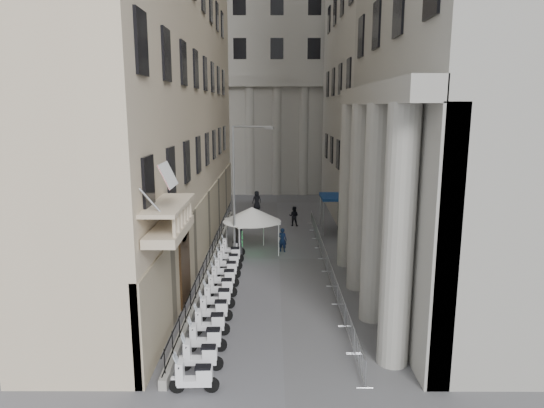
{
  "coord_description": "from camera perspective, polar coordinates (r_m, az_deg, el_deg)",
  "views": [
    {
      "loc": [
        -0.41,
        -11.41,
        9.83
      ],
      "look_at": [
        -0.47,
        15.15,
        4.5
      ],
      "focal_mm": 32.0,
      "sensor_mm": 36.0,
      "label": 1
    }
  ],
  "objects": [
    {
      "name": "blue_awning",
      "position": [
        38.94,
        6.86,
        -3.36
      ],
      "size": [
        1.6,
        3.0,
        3.0
      ],
      "primitive_type": null,
      "color": "navy",
      "rests_on": "ground"
    },
    {
      "name": "barrier_0",
      "position": [
        19.72,
        10.21,
        -18.73
      ],
      "size": [
        0.6,
        2.4,
        1.1
      ],
      "primitive_type": null,
      "color": "#B5B8BD",
      "rests_on": "ground"
    },
    {
      "name": "scooter_5",
      "position": [
        24.77,
        -6.36,
        -12.11
      ],
      "size": [
        1.42,
        0.6,
        1.5
      ],
      "primitive_type": null,
      "rotation": [
        0.0,
        0.0,
        1.6
      ],
      "color": "white",
      "rests_on": "ground"
    },
    {
      "name": "security_tent",
      "position": [
        32.33,
        -1.29,
        -1.43
      ],
      "size": [
        3.95,
        3.95,
        3.21
      ],
      "color": "white",
      "rests_on": "ground"
    },
    {
      "name": "scooter_6",
      "position": [
        26.09,
        -6.0,
        -10.85
      ],
      "size": [
        1.42,
        0.6,
        1.5
      ],
      "primitive_type": null,
      "rotation": [
        0.0,
        0.0,
        1.6
      ],
      "color": "white",
      "rests_on": "ground"
    },
    {
      "name": "scooter_7",
      "position": [
        27.43,
        -5.68,
        -9.71
      ],
      "size": [
        1.42,
        0.6,
        1.5
      ],
      "primitive_type": null,
      "rotation": [
        0.0,
        0.0,
        1.6
      ],
      "color": "white",
      "rests_on": "ground"
    },
    {
      "name": "pedestrian_c",
      "position": [
        47.27,
        -1.8,
        0.46
      ],
      "size": [
        1.02,
        0.82,
        1.81
      ],
      "primitive_type": "imported",
      "rotation": [
        0.0,
        0.0,
        3.46
      ],
      "color": "black",
      "rests_on": "ground"
    },
    {
      "name": "pedestrian_a",
      "position": [
        33.45,
        1.23,
        -4.24
      ],
      "size": [
        0.71,
        0.58,
        1.68
      ],
      "primitive_type": "imported",
      "rotation": [
        0.0,
        0.0,
        2.81
      ],
      "color": "#0D1937",
      "rests_on": "ground"
    },
    {
      "name": "pedestrian_b",
      "position": [
        40.7,
        2.58,
        -1.44
      ],
      "size": [
        0.94,
        0.81,
        1.67
      ],
      "primitive_type": "imported",
      "rotation": [
        0.0,
        0.0,
        2.9
      ],
      "color": "black",
      "rests_on": "ground"
    },
    {
      "name": "scooter_9",
      "position": [
        30.13,
        -5.13,
        -7.74
      ],
      "size": [
        1.42,
        0.6,
        1.5
      ],
      "primitive_type": null,
      "rotation": [
        0.0,
        0.0,
        1.6
      ],
      "color": "white",
      "rests_on": "ground"
    },
    {
      "name": "scooter_1",
      "position": [
        19.64,
        -8.33,
        -18.8
      ],
      "size": [
        1.42,
        0.6,
        1.5
      ],
      "primitive_type": null,
      "rotation": [
        0.0,
        0.0,
        1.6
      ],
      "color": "white",
      "rests_on": "ground"
    },
    {
      "name": "barrier_7",
      "position": [
        35.82,
        5.38,
        -4.63
      ],
      "size": [
        0.6,
        2.4,
        1.1
      ],
      "primitive_type": null,
      "color": "#B5B8BD",
      "rests_on": "ground"
    },
    {
      "name": "scooter_0",
      "position": [
        18.42,
        -9.03,
        -21.04
      ],
      "size": [
        1.42,
        0.6,
        1.5
      ],
      "primitive_type": null,
      "rotation": [
        0.0,
        0.0,
        1.6
      ],
      "color": "white",
      "rests_on": "ground"
    },
    {
      "name": "barrier_5",
      "position": [
        31.06,
        6.22,
        -7.17
      ],
      "size": [
        0.6,
        2.4,
        1.1
      ],
      "primitive_type": null,
      "color": "#B5B8BD",
      "rests_on": "ground"
    },
    {
      "name": "far_building",
      "position": [
        59.63,
        0.54,
        16.32
      ],
      "size": [
        22.0,
        10.0,
        30.0
      ],
      "primitive_type": "cube",
      "color": "#A3A19A",
      "rests_on": "ground"
    },
    {
      "name": "scooter_4",
      "position": [
        23.46,
        -6.76,
        -13.51
      ],
      "size": [
        1.42,
        0.6,
        1.5
      ],
      "primitive_type": null,
      "rotation": [
        0.0,
        0.0,
        1.6
      ],
      "color": "white",
      "rests_on": "ground"
    },
    {
      "name": "street_lamp",
      "position": [
        30.78,
        -3.94,
        2.7
      ],
      "size": [
        2.68,
        1.22,
        8.7
      ],
      "rotation": [
        0.0,
        0.0,
        -0.38
      ],
      "color": "gray",
      "rests_on": "ground"
    },
    {
      "name": "barrier_6",
      "position": [
        33.43,
        5.77,
        -5.81
      ],
      "size": [
        0.6,
        2.4,
        1.1
      ],
      "primitive_type": null,
      "color": "#B5B8BD",
      "rests_on": "ground"
    },
    {
      "name": "scooter_2",
      "position": [
        20.89,
        -7.74,
        -16.82
      ],
      "size": [
        1.42,
        0.6,
        1.5
      ],
      "primitive_type": null,
      "rotation": [
        0.0,
        0.0,
        1.6
      ],
      "color": "white",
      "rests_on": "ground"
    },
    {
      "name": "scooter_10",
      "position": [
        31.49,
        -4.89,
        -6.88
      ],
      "size": [
        1.42,
        0.6,
        1.5
      ],
      "primitive_type": null,
      "rotation": [
        0.0,
        0.0,
        1.6
      ],
      "color": "white",
      "rests_on": "ground"
    },
    {
      "name": "barrier_2",
      "position": [
        24.12,
        8.12,
        -12.82
      ],
      "size": [
        0.6,
        2.4,
        1.1
      ],
      "primitive_type": null,
      "color": "#B5B8BD",
      "rests_on": "ground"
    },
    {
      "name": "info_kiosk",
      "position": [
        32.65,
        -3.94,
        -4.36
      ],
      "size": [
        0.54,
        0.98,
        1.99
      ],
      "rotation": [
        0.0,
        0.0,
        0.3
      ],
      "color": "black",
      "rests_on": "ground"
    },
    {
      "name": "barrier_9",
      "position": [
        40.63,
        4.75,
        -2.69
      ],
      "size": [
        0.6,
        2.4,
        1.1
      ],
      "primitive_type": null,
      "color": "#B5B8BD",
      "rests_on": "ground"
    },
    {
      "name": "scooter_11",
      "position": [
        32.86,
        -4.67,
        -6.09
      ],
      "size": [
        1.42,
        0.6,
        1.5
      ],
      "primitive_type": null,
      "rotation": [
        0.0,
        0.0,
        1.6
      ],
      "color": "white",
      "rests_on": "ground"
    },
    {
      "name": "scooter_3",
      "position": [
        22.17,
        -7.22,
        -15.07
      ],
      "size": [
        1.42,
        0.6,
        1.5
      ],
      "primitive_type": null,
      "rotation": [
        0.0,
        0.0,
        1.6
      ],
      "color": "white",
      "rests_on": "ground"
    },
    {
      "name": "barrier_3",
      "position": [
        26.4,
        7.36,
        -10.61
      ],
      "size": [
        0.6,
        2.4,
        1.1
      ],
      "primitive_type": null,
      "color": "#B5B8BD",
      "rests_on": "ground"
    },
    {
      "name": "iron_fence",
      "position": [
        31.25,
        -7.09,
        -7.08
      ],
      "size": [
        0.3,
        28.0,
        1.4
      ],
      "primitive_type": null,
      "color": "black",
      "rests_on": "ground"
    },
    {
      "name": "barrier_8",
      "position": [
        38.22,
        5.04,
        -3.6
      ],
      "size": [
        0.6,
        2.4,
        1.1
      ],
      "primitive_type": null,
      "color": "#B5B8BD",
      "rests_on": "ground"
    },
    {
      "name": "barrier_4",
      "position": [
        28.72,
        6.74,
        -8.75
      ],
      "size": [
        0.6,
        2.4,
        1.1
      ],
      "primitive_type": null,
      "color": "#B5B8BD",
      "rests_on": "ground"
    },
    {
      "name": "flag",
      "position": [
        19.46,
        -11.16,
        -19.22
      ],
      "size": [
        1.0,
        1.4,
        8.2
      ],
      "primitive_type": null,
      "color": "#9E0C11",
      "rests_on": "ground"
    },
    {
      "name": "barrier_1",
      "position": [
        21.89,
        9.04,
        -15.48
      ],
      "size": [
        0.6,
        2.4,
        1.1
      ],
      "primitive_type": null,
      "color": "#B5B8BD",
      "rests_on": "ground"
    },
    {
      "name": "scooter_8",
      "position": [
        28.77,
        -5.39,
        -8.68
      ],
      "size": [
        1.42,
        0.6,
        1.5
      ],
      "primitive_type": null,
      "rotation": [
        0.0,
        0.0,
        1.6
      ],
      "color": "white",
      "rests_on": "ground"
    }
  ]
}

